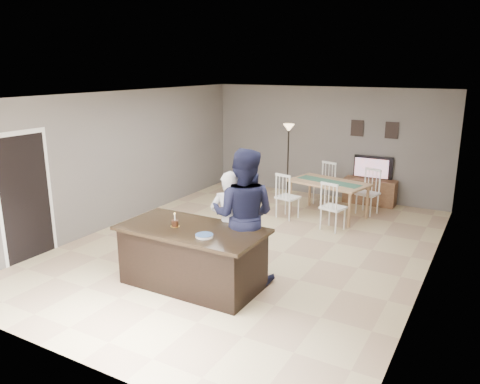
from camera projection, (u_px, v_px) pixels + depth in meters
The scene contains 14 objects.
floor at pixel (250, 246), 8.54m from camera, with size 8.00×8.00×0.00m, color tan.
room_shell at pixel (250, 155), 8.10m from camera, with size 8.00×8.00×8.00m.
kitchen_island at pixel (193, 256), 6.91m from camera, with size 2.15×1.10×0.90m.
tv_console at pixel (370, 191), 11.07m from camera, with size 1.20×0.40×0.60m, color brown.
television at pixel (372, 168), 10.98m from camera, with size 0.91×0.12×0.53m, color black.
tv_screen_glow at pixel (371, 168), 10.91m from camera, with size 0.78×0.78×0.00m, color orange.
picture_frames at pixel (374, 129), 10.88m from camera, with size 1.10×0.02×0.38m.
doorway at pixel (24, 186), 7.69m from camera, with size 0.00×2.10×2.65m.
woman at pixel (230, 225), 7.12m from camera, with size 0.61×0.40×1.67m, color silver.
man at pixel (244, 216), 6.96m from camera, with size 0.99×0.77×2.04m, color #161832.
birthday_cake at pixel (175, 223), 6.84m from camera, with size 0.13×0.13×0.21m.
plate_stack at pixel (204, 236), 6.42m from camera, with size 0.25×0.25×0.04m.
dining_table at pixel (329, 188), 10.09m from camera, with size 1.92×2.14×0.99m.
floor_lamp at pixel (288, 141), 11.34m from camera, with size 0.27×0.27×1.82m.
Camera 1 is at (3.76, -7.05, 3.17)m, focal length 35.00 mm.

